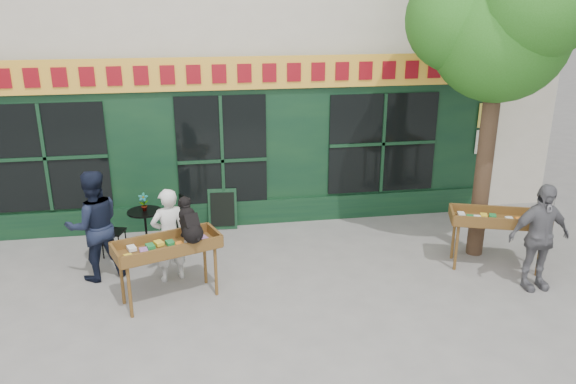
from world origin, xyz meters
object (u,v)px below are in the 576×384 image
at_px(bistro_table, 145,223).
at_px(woman, 169,235).
at_px(book_cart_right, 498,221).
at_px(man_right, 539,237).
at_px(book_cart_center, 168,249).
at_px(dog, 190,219).
at_px(man_left, 94,226).

bearing_deg(bistro_table, woman, -68.53).
relative_size(woman, book_cart_right, 0.95).
relative_size(man_right, bistro_table, 2.24).
bearing_deg(book_cart_center, dog, -28.05).
height_order(dog, book_cart_right, dog).
height_order(book_cart_center, woman, woman).
relative_size(woman, bistro_table, 2.02).
height_order(dog, man_left, man_left).
xyz_separation_m(woman, bistro_table, (-0.46, 1.17, -0.22)).
xyz_separation_m(woman, man_right, (5.59, -1.21, 0.08)).
distance_m(bistro_table, man_left, 1.20).
height_order(book_cart_right, man_left, man_left).
distance_m(book_cart_center, woman, 0.65).
xyz_separation_m(man_right, bistro_table, (-6.04, 2.38, -0.31)).
bearing_deg(book_cart_right, book_cart_center, -158.96).
height_order(book_cart_center, book_cart_right, same).
relative_size(book_cart_right, bistro_table, 2.13).
distance_m(book_cart_center, book_cart_right, 5.34).
bearing_deg(book_cart_center, woman, 70.08).
relative_size(dog, man_right, 0.35).
xyz_separation_m(dog, woman, (-0.35, 0.70, -0.52)).
distance_m(book_cart_center, bistro_table, 1.90).
relative_size(book_cart_center, dog, 2.70).
height_order(dog, man_right, man_right).
bearing_deg(man_right, woman, 166.78).
relative_size(book_cart_center, book_cart_right, 1.00).
relative_size(man_right, man_left, 0.94).
xyz_separation_m(bistro_table, man_left, (-0.70, -0.90, 0.36)).
xyz_separation_m(book_cart_center, woman, (0.00, 0.65, -0.05)).
xyz_separation_m(book_cart_right, man_left, (-6.49, 0.73, 0.08)).
bearing_deg(man_right, bistro_table, 157.53).
bearing_deg(woman, bistro_table, -88.45).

